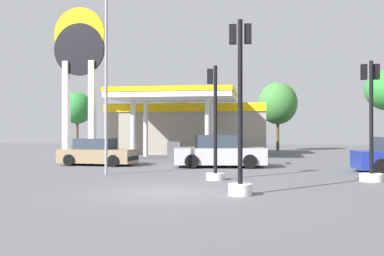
% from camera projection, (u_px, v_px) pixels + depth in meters
% --- Properties ---
extents(ground_plane, '(90.00, 90.00, 0.00)m').
position_uv_depth(ground_plane, '(166.00, 192.00, 13.06)').
color(ground_plane, '#56565B').
rests_on(ground_plane, ground).
extents(gas_station, '(12.32, 11.39, 4.58)m').
position_uv_depth(gas_station, '(187.00, 126.00, 34.14)').
color(gas_station, gray).
rests_on(gas_station, ground).
extents(station_pole_sign, '(3.74, 0.56, 10.64)m').
position_uv_depth(station_pole_sign, '(79.00, 63.00, 30.74)').
color(station_pole_sign, white).
rests_on(station_pole_sign, ground).
extents(car_0, '(4.79, 2.55, 1.64)m').
position_uv_depth(car_0, '(219.00, 152.00, 21.92)').
color(car_0, black).
rests_on(car_0, ground).
extents(car_2, '(4.13, 2.06, 1.44)m').
position_uv_depth(car_2, '(97.00, 153.00, 23.10)').
color(car_2, black).
rests_on(car_2, ground).
extents(traffic_signal_0, '(0.83, 0.83, 4.43)m').
position_uv_depth(traffic_signal_0, '(371.00, 143.00, 15.86)').
color(traffic_signal_0, silver).
rests_on(traffic_signal_0, ground).
extents(traffic_signal_1, '(0.71, 0.71, 4.33)m').
position_uv_depth(traffic_signal_1, '(215.00, 143.00, 16.33)').
color(traffic_signal_1, silver).
rests_on(traffic_signal_1, ground).
extents(traffic_signal_2, '(0.68, 0.70, 5.09)m').
position_uv_depth(traffic_signal_2, '(240.00, 130.00, 12.50)').
color(traffic_signal_2, silver).
rests_on(traffic_signal_2, ground).
extents(tree_0, '(3.13, 3.13, 5.74)m').
position_uv_depth(tree_0, '(77.00, 108.00, 44.10)').
color(tree_0, brown).
rests_on(tree_0, ground).
extents(tree_1, '(3.30, 3.30, 5.87)m').
position_uv_depth(tree_1, '(172.00, 108.00, 43.59)').
color(tree_1, brown).
rests_on(tree_1, ground).
extents(tree_2, '(3.58, 3.58, 6.29)m').
position_uv_depth(tree_2, '(278.00, 103.00, 39.62)').
color(tree_2, brown).
rests_on(tree_2, ground).
extents(corner_streetlamp, '(0.24, 1.48, 7.91)m').
position_uv_depth(corner_streetlamp, '(105.00, 64.00, 18.08)').
color(corner_streetlamp, gray).
rests_on(corner_streetlamp, ground).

